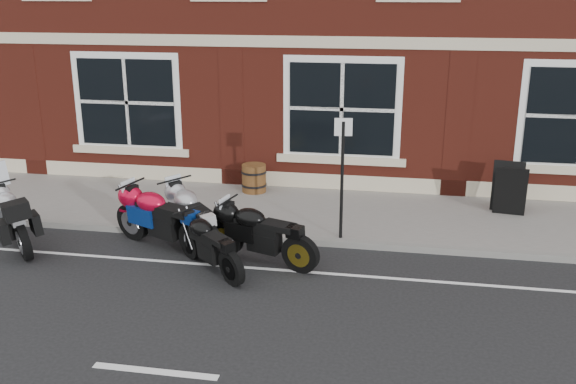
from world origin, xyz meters
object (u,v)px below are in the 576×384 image
at_px(a_board_sign, 509,189).
at_px(barrel_planter, 254,178).
at_px(moto_sport_black, 261,232).
at_px(moto_sport_silver, 195,215).
at_px(moto_sport_red, 162,217).
at_px(moto_naked_black, 210,242).
at_px(moto_touring_silver, 14,214).
at_px(parking_sign, 342,170).

relative_size(a_board_sign, barrel_planter, 1.65).
bearing_deg(moto_sport_black, a_board_sign, -35.54).
distance_m(moto_sport_silver, barrel_planter, 3.11).
xyz_separation_m(moto_sport_red, moto_naked_black, (1.10, -0.76, -0.10)).
distance_m(moto_sport_black, moto_naked_black, 0.89).
height_order(moto_sport_red, moto_naked_black, moto_sport_red).
bearing_deg(moto_sport_silver, a_board_sign, -16.06).
bearing_deg(moto_touring_silver, moto_sport_black, -43.28).
relative_size(barrel_planter, parking_sign, 0.28).
relative_size(moto_sport_silver, moto_naked_black, 1.24).
xyz_separation_m(moto_sport_red, barrel_planter, (0.92, 3.25, -0.17)).
height_order(moto_sport_silver, barrel_planter, moto_sport_silver).
relative_size(moto_sport_black, parking_sign, 0.93).
bearing_deg(moto_touring_silver, a_board_sign, -24.77).
bearing_deg(moto_sport_red, moto_sport_black, -73.57).
relative_size(a_board_sign, parking_sign, 0.47).
distance_m(moto_touring_silver, moto_sport_red, 2.73).
bearing_deg(a_board_sign, moto_touring_silver, -152.63).
bearing_deg(moto_touring_silver, moto_sport_silver, -35.12).
relative_size(moto_sport_red, a_board_sign, 2.10).
height_order(moto_sport_black, parking_sign, parking_sign).
relative_size(moto_naked_black, barrel_planter, 2.40).
xyz_separation_m(moto_touring_silver, parking_sign, (5.83, 1.08, 0.82)).
relative_size(moto_touring_silver, barrel_planter, 2.66).
distance_m(moto_sport_red, barrel_planter, 3.38).
xyz_separation_m(moto_sport_red, parking_sign, (3.12, 0.77, 0.80)).
distance_m(moto_touring_silver, moto_naked_black, 3.84).
bearing_deg(moto_touring_silver, parking_sign, -32.89).
relative_size(moto_touring_silver, moto_sport_silver, 0.89).
relative_size(moto_touring_silver, moto_naked_black, 1.11).
xyz_separation_m(moto_naked_black, parking_sign, (2.01, 1.54, 0.90)).
bearing_deg(barrel_planter, parking_sign, -48.38).
relative_size(moto_touring_silver, a_board_sign, 1.61).
bearing_deg(moto_naked_black, a_board_sign, -13.36).
relative_size(moto_sport_black, barrel_planter, 3.28).
relative_size(moto_sport_silver, barrel_planter, 2.98).
xyz_separation_m(moto_sport_red, moto_sport_silver, (0.55, 0.17, -0.00)).
distance_m(moto_naked_black, parking_sign, 2.69).
relative_size(moto_sport_red, parking_sign, 0.98).
bearing_deg(moto_sport_silver, parking_sign, -26.76).
bearing_deg(moto_sport_black, moto_naked_black, 141.71).
relative_size(moto_sport_red, moto_sport_black, 1.05).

